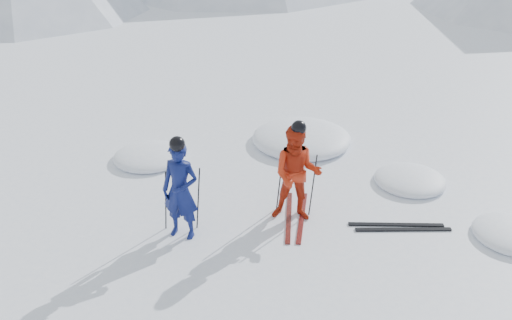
{
  "coord_description": "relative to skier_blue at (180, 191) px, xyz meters",
  "views": [
    {
      "loc": [
        -1.59,
        -8.05,
        5.42
      ],
      "look_at": [
        -1.98,
        0.5,
        1.1
      ],
      "focal_mm": 38.0,
      "sensor_mm": 36.0,
      "label": 1
    }
  ],
  "objects": [
    {
      "name": "pole_red_left",
      "position": [
        1.66,
        0.88,
        -0.28
      ],
      "size": [
        0.12,
        0.1,
        1.21
      ],
      "primitive_type": "cylinder",
      "rotation": [
        0.06,
        0.08,
        0.0
      ],
      "color": "black",
      "rests_on": "ground"
    },
    {
      "name": "skier_blue",
      "position": [
        0.0,
        0.0,
        0.0
      ],
      "size": [
        0.73,
        0.58,
        1.77
      ],
      "primitive_type": "imported",
      "rotation": [
        0.0,
        0.0,
        -0.27
      ],
      "color": "#0D1753",
      "rests_on": "ground"
    },
    {
      "name": "ski_loose_a",
      "position": [
        3.76,
        0.46,
        -0.87
      ],
      "size": [
        1.7,
        0.13,
        0.03
      ],
      "primitive_type": "cube",
      "rotation": [
        0.0,
        0.0,
        1.59
      ],
      "color": "black",
      "rests_on": "ground"
    },
    {
      "name": "pole_blue_right",
      "position": [
        0.25,
        0.25,
        -0.29
      ],
      "size": [
        0.12,
        0.07,
        1.17
      ],
      "primitive_type": "cylinder",
      "rotation": [
        -0.04,
        0.08,
        0.0
      ],
      "color": "black",
      "rests_on": "ground"
    },
    {
      "name": "ski_worn_right",
      "position": [
        2.08,
        0.63,
        -0.87
      ],
      "size": [
        0.26,
        1.7,
        0.03
      ],
      "primitive_type": "cube",
      "rotation": [
        0.0,
        0.0,
        -0.1
      ],
      "color": "black",
      "rests_on": "ground"
    },
    {
      "name": "pole_blue_left",
      "position": [
        -0.3,
        0.15,
        -0.29
      ],
      "size": [
        0.12,
        0.08,
        1.17
      ],
      "primitive_type": "cylinder",
      "rotation": [
        0.05,
        0.08,
        0.0
      ],
      "color": "black",
      "rests_on": "ground"
    },
    {
      "name": "skier_red",
      "position": [
        1.96,
        0.63,
        0.02
      ],
      "size": [
        0.92,
        0.74,
        1.81
      ],
      "primitive_type": "imported",
      "rotation": [
        0.0,
        0.0,
        -0.07
      ],
      "color": "#B3260E",
      "rests_on": "ground"
    },
    {
      "name": "pole_red_right",
      "position": [
        2.26,
        0.78,
        -0.28
      ],
      "size": [
        0.12,
        0.09,
        1.21
      ],
      "primitive_type": "cylinder",
      "rotation": [
        -0.05,
        0.08,
        0.0
      ],
      "color": "black",
      "rests_on": "ground"
    },
    {
      "name": "ski_worn_left",
      "position": [
        1.84,
        0.63,
        -0.87
      ],
      "size": [
        0.14,
        1.7,
        0.03
      ],
      "primitive_type": "cube",
      "rotation": [
        0.0,
        0.0,
        -0.03
      ],
      "color": "black",
      "rests_on": "ground"
    },
    {
      "name": "ground",
      "position": [
        3.21,
        0.27,
        -0.88
      ],
      "size": [
        160.0,
        160.0,
        0.0
      ],
      "primitive_type": "plane",
      "color": "white",
      "rests_on": "ground"
    },
    {
      "name": "snow_lumps",
      "position": [
        2.27,
        3.06,
        -0.88
      ],
      "size": [
        8.41,
        5.58,
        0.51
      ],
      "color": "white",
      "rests_on": "ground"
    },
    {
      "name": "ski_loose_b",
      "position": [
        3.86,
        0.31,
        -0.87
      ],
      "size": [
        1.7,
        0.19,
        0.03
      ],
      "primitive_type": "cube",
      "rotation": [
        0.0,
        0.0,
        1.63
      ],
      "color": "black",
      "rests_on": "ground"
    }
  ]
}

